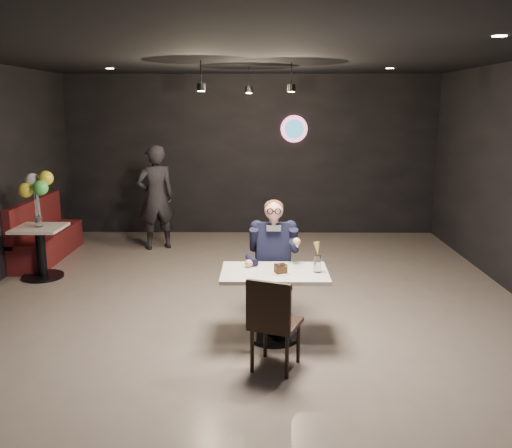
{
  "coord_description": "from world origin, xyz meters",
  "views": [
    {
      "loc": [
        0.2,
        -5.81,
        2.42
      ],
      "look_at": [
        0.14,
        0.16,
        1.12
      ],
      "focal_mm": 38.0,
      "sensor_mm": 36.0,
      "label": 1
    }
  ],
  "objects_px": {
    "main_table": "(274,305)",
    "side_table": "(41,250)",
    "chair_far": "(273,281)",
    "chair_near": "(276,321)",
    "seated_man": "(273,259)",
    "sundae_glass": "(317,264)",
    "booth_bench": "(47,229)",
    "passerby": "(156,197)",
    "balloon_vase": "(39,221)"
  },
  "relations": [
    {
      "from": "sundae_glass",
      "to": "side_table",
      "type": "bearing_deg",
      "value": 150.69
    },
    {
      "from": "booth_bench",
      "to": "balloon_vase",
      "type": "relative_size",
      "value": 12.33
    },
    {
      "from": "chair_near",
      "to": "sundae_glass",
      "type": "xyz_separation_m",
      "value": [
        0.44,
        0.61,
        0.38
      ]
    },
    {
      "from": "side_table",
      "to": "main_table",
      "type": "bearing_deg",
      "value": -32.09
    },
    {
      "from": "sundae_glass",
      "to": "balloon_vase",
      "type": "bearing_deg",
      "value": 150.69
    },
    {
      "from": "seated_man",
      "to": "booth_bench",
      "type": "relative_size",
      "value": 0.74
    },
    {
      "from": "chair_far",
      "to": "booth_bench",
      "type": "distance_m",
      "value": 4.38
    },
    {
      "from": "seated_man",
      "to": "side_table",
      "type": "relative_size",
      "value": 1.75
    },
    {
      "from": "booth_bench",
      "to": "balloon_vase",
      "type": "distance_m",
      "value": 1.1
    },
    {
      "from": "passerby",
      "to": "balloon_vase",
      "type": "bearing_deg",
      "value": 26.28
    },
    {
      "from": "chair_near",
      "to": "side_table",
      "type": "height_order",
      "value": "chair_near"
    },
    {
      "from": "main_table",
      "to": "chair_far",
      "type": "bearing_deg",
      "value": 90.0
    },
    {
      "from": "seated_man",
      "to": "sundae_glass",
      "type": "relative_size",
      "value": 8.09
    },
    {
      "from": "chair_near",
      "to": "booth_bench",
      "type": "height_order",
      "value": "booth_bench"
    },
    {
      "from": "balloon_vase",
      "to": "side_table",
      "type": "bearing_deg",
      "value": 0.0
    },
    {
      "from": "chair_far",
      "to": "chair_near",
      "type": "xyz_separation_m",
      "value": [
        0.0,
        -1.19,
        0.0
      ]
    },
    {
      "from": "main_table",
      "to": "booth_bench",
      "type": "distance_m",
      "value": 4.71
    },
    {
      "from": "main_table",
      "to": "sundae_glass",
      "type": "height_order",
      "value": "sundae_glass"
    },
    {
      "from": "chair_far",
      "to": "sundae_glass",
      "type": "relative_size",
      "value": 5.17
    },
    {
      "from": "seated_man",
      "to": "chair_near",
      "type": "bearing_deg",
      "value": -90.0
    },
    {
      "from": "booth_bench",
      "to": "side_table",
      "type": "relative_size",
      "value": 2.36
    },
    {
      "from": "chair_near",
      "to": "sundae_glass",
      "type": "distance_m",
      "value": 0.84
    },
    {
      "from": "chair_near",
      "to": "seated_man",
      "type": "bearing_deg",
      "value": 111.23
    },
    {
      "from": "seated_man",
      "to": "sundae_glass",
      "type": "bearing_deg",
      "value": -52.89
    },
    {
      "from": "main_table",
      "to": "chair_far",
      "type": "distance_m",
      "value": 0.56
    },
    {
      "from": "sundae_glass",
      "to": "booth_bench",
      "type": "relative_size",
      "value": 0.09
    },
    {
      "from": "chair_near",
      "to": "passerby",
      "type": "xyz_separation_m",
      "value": [
        -1.94,
        4.36,
        0.43
      ]
    },
    {
      "from": "chair_near",
      "to": "seated_man",
      "type": "height_order",
      "value": "seated_man"
    },
    {
      "from": "booth_bench",
      "to": "balloon_vase",
      "type": "xyz_separation_m",
      "value": [
        0.3,
        -1.0,
        0.34
      ]
    },
    {
      "from": "main_table",
      "to": "seated_man",
      "type": "bearing_deg",
      "value": 90.0
    },
    {
      "from": "booth_bench",
      "to": "seated_man",
      "type": "bearing_deg",
      "value": -35.0
    },
    {
      "from": "main_table",
      "to": "side_table",
      "type": "relative_size",
      "value": 1.34
    },
    {
      "from": "chair_near",
      "to": "passerby",
      "type": "distance_m",
      "value": 4.8
    },
    {
      "from": "side_table",
      "to": "passerby",
      "type": "distance_m",
      "value": 2.19
    },
    {
      "from": "passerby",
      "to": "seated_man",
      "type": "bearing_deg",
      "value": 96.6
    },
    {
      "from": "balloon_vase",
      "to": "seated_man",
      "type": "bearing_deg",
      "value": -24.68
    },
    {
      "from": "balloon_vase",
      "to": "passerby",
      "type": "height_order",
      "value": "passerby"
    },
    {
      "from": "seated_man",
      "to": "side_table",
      "type": "height_order",
      "value": "seated_man"
    },
    {
      "from": "side_table",
      "to": "chair_near",
      "type": "bearing_deg",
      "value": -39.42
    },
    {
      "from": "main_table",
      "to": "chair_near",
      "type": "relative_size",
      "value": 1.2
    },
    {
      "from": "booth_bench",
      "to": "passerby",
      "type": "bearing_deg",
      "value": 22.06
    },
    {
      "from": "chair_near",
      "to": "passerby",
      "type": "bearing_deg",
      "value": 135.24
    },
    {
      "from": "chair_near",
      "to": "balloon_vase",
      "type": "relative_size",
      "value": 5.86
    },
    {
      "from": "balloon_vase",
      "to": "chair_far",
      "type": "bearing_deg",
      "value": -24.68
    },
    {
      "from": "chair_far",
      "to": "chair_near",
      "type": "height_order",
      "value": "same"
    },
    {
      "from": "main_table",
      "to": "booth_bench",
      "type": "xyz_separation_m",
      "value": [
        -3.58,
        3.06,
        0.11
      ]
    },
    {
      "from": "seated_man",
      "to": "booth_bench",
      "type": "distance_m",
      "value": 4.38
    },
    {
      "from": "seated_man",
      "to": "passerby",
      "type": "height_order",
      "value": "passerby"
    },
    {
      "from": "seated_man",
      "to": "booth_bench",
      "type": "height_order",
      "value": "seated_man"
    },
    {
      "from": "sundae_glass",
      "to": "booth_bench",
      "type": "bearing_deg",
      "value": 142.48
    }
  ]
}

